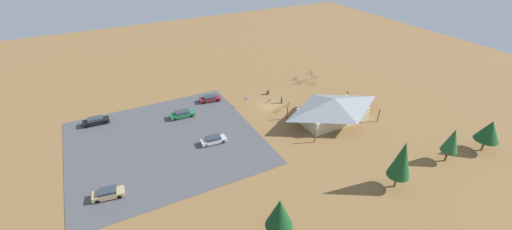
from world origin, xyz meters
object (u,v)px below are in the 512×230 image
bicycle_yellow_trailside (312,84)px  visitor_at_bikes (282,99)px  trash_bin (268,92)px  lot_sign (246,101)px  bicycle_orange_edge_south (314,77)px  car_black_near_entry (96,121)px  bicycle_red_yard_center (288,105)px  car_green_front_row (182,114)px  bicycle_teal_edge_north (278,110)px  car_silver_second_row (214,140)px  visitor_crossing_yard (357,100)px  bicycle_blue_front_row (269,101)px  car_tan_aisle_side (108,193)px  pine_far_west (279,213)px  car_maroon_end_stall (210,98)px  pine_far_east (402,159)px  bike_pavilion (334,108)px  pine_west (489,131)px  bicycle_white_yard_right (311,73)px  pine_midwest (452,140)px  bicycle_purple_lone_west (298,83)px  bicycle_green_yard_left (304,81)px

bicycle_yellow_trailside → visitor_at_bikes: visitor_at_bikes is taller
trash_bin → lot_sign: (7.06, 2.92, 0.96)m
bicycle_orange_edge_south → car_black_near_entry: 50.44m
bicycle_orange_edge_south → bicycle_red_yard_center: bearing=34.3°
car_green_front_row → bicycle_teal_edge_north: bearing=158.4°
trash_bin → car_silver_second_row: bearing=34.4°
trash_bin → visitor_crossing_yard: size_ratio=0.53×
bicycle_red_yard_center → bicycle_blue_front_row: (2.48, -3.57, -0.01)m
car_tan_aisle_side → car_silver_second_row: size_ratio=0.98×
pine_far_west → car_maroon_end_stall: bearing=-98.4°
pine_far_east → bike_pavilion: bearing=-101.6°
bicycle_orange_edge_south → car_green_front_row: 35.03m
pine_west → bicycle_blue_front_row: 40.00m
pine_west → bicycle_white_yard_right: size_ratio=3.51×
bicycle_white_yard_right → bicycle_teal_edge_north: size_ratio=0.90×
car_tan_aisle_side → pine_midwest: bearing=161.4°
pine_far_east → bicycle_purple_lone_west: size_ratio=5.48×
bicycle_green_yard_left → car_tan_aisle_side: (47.18, 19.47, 0.38)m
bicycle_white_yard_right → car_green_front_row: 36.37m
pine_midwest → bicycle_green_yard_left: 36.49m
car_black_near_entry → pine_midwest: bearing=141.9°
car_silver_second_row → bicycle_red_yard_center: bearing=-164.4°
car_green_front_row → visitor_at_bikes: (-20.78, 4.06, 0.18)m
bicycle_blue_front_row → car_maroon_end_stall: 12.98m
pine_west → car_black_near_entry: (57.67, -39.82, -3.22)m
bicycle_red_yard_center → visitor_crossing_yard: 14.96m
lot_sign → bicycle_blue_front_row: size_ratio=1.52×
bicycle_white_yard_right → car_green_front_row: size_ratio=0.34×
lot_sign → car_tan_aisle_side: 32.58m
bike_pavilion → bicycle_orange_edge_south: bike_pavilion is taller
pine_west → bicycle_yellow_trailside: size_ratio=3.45×
pine_midwest → pine_west: (-8.15, 1.03, -0.08)m
bicycle_white_yard_right → car_maroon_end_stall: car_maroon_end_stall is taller
bike_pavilion → car_silver_second_row: size_ratio=3.43×
visitor_crossing_yard → pine_far_east: bearing=59.7°
bike_pavilion → bicycle_white_yard_right: size_ratio=9.48×
car_silver_second_row → trash_bin: bearing=-145.6°
car_maroon_end_stall → car_silver_second_row: size_ratio=1.03×
pine_west → bicycle_white_yard_right: (6.26, -40.57, -3.58)m
pine_midwest → bicycle_orange_edge_south: 37.12m
pine_far_west → car_green_front_row: (1.63, -34.42, -4.07)m
pine_far_east → car_black_near_entry: size_ratio=1.62×
lot_sign → car_maroon_end_stall: lot_sign is taller
pine_far_east → car_maroon_end_stall: pine_far_east is taller
pine_far_west → bicycle_blue_front_row: (-16.99, -31.93, -4.47)m
bike_pavilion → bicycle_purple_lone_west: 17.76m
pine_far_west → pine_west: (-40.51, 0.22, -0.85)m
lot_sign → car_green_front_row: 13.34m
lot_sign → bicycle_green_yard_left: size_ratio=1.34×
lot_sign → pine_midwest: bearing=123.3°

